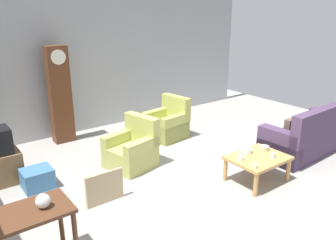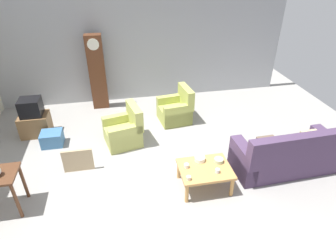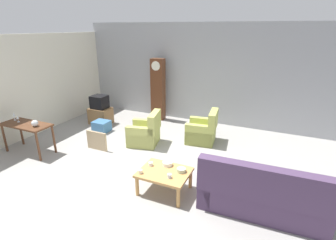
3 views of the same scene
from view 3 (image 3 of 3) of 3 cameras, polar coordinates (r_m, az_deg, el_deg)
name	(u,v)px [view 3 (image 3 of 3)]	position (r m, az deg, el deg)	size (l,w,h in m)	color
ground_plane	(151,170)	(5.90, -3.72, -11.03)	(10.40, 10.40, 0.00)	#999691
garage_door_wall	(201,74)	(8.52, 7.52, 10.18)	(8.40, 0.16, 3.20)	#9EA0A5
pegboard_wall_left	(26,87)	(8.34, -29.20, 6.48)	(0.12, 6.40, 2.88)	silver
couch_floral	(262,194)	(4.81, 20.25, -15.39)	(2.13, 0.95, 1.04)	#4C3856
armchair_olive_near	(145,133)	(7.00, -5.13, -3.01)	(0.94, 0.91, 0.92)	tan
armchair_olive_far	(203,131)	(7.17, 7.79, -2.55)	(0.88, 0.85, 0.92)	#ADB556
coffee_table_wood	(164,174)	(5.01, -0.82, -12.07)	(0.96, 0.76, 0.45)	tan
console_table_dark	(27,128)	(7.30, -29.11, -1.58)	(1.30, 0.56, 0.78)	#56331E
grandfather_clock	(158,90)	(8.69, -2.25, 6.82)	(0.44, 0.30, 2.09)	#562D19
tv_stand_cabinet	(101,116)	(8.75, -14.85, 0.92)	(0.68, 0.52, 0.54)	brown
tv_crt	(99,102)	(8.61, -15.14, 3.93)	(0.48, 0.44, 0.42)	black
framed_picture_leaning	(97,141)	(6.93, -15.69, -4.49)	(0.60, 0.05, 0.50)	tan
storage_box_blue	(102,126)	(8.12, -14.67, -1.36)	(0.47, 0.42, 0.33)	teal
glass_dome_cloche	(35,123)	(6.94, -27.71, -0.66)	(0.16, 0.16, 0.16)	silver
cup_white_porcelain	(151,164)	(5.15, -3.91, -9.82)	(0.09, 0.09, 0.08)	white
cup_blue_rimmed	(169,176)	(4.76, 0.32, -12.44)	(0.08, 0.08, 0.08)	silver
cup_cream_tall	(140,172)	(4.92, -6.20, -11.43)	(0.08, 0.08, 0.07)	beige
bowl_white_stacked	(167,164)	(5.14, -0.11, -9.76)	(0.20, 0.20, 0.08)	white
bowl_shallow_green	(181,170)	(4.95, 3.02, -11.15)	(0.18, 0.18, 0.07)	#B2C69E
wine_glass_tall	(14,115)	(7.62, -31.27, 0.93)	(0.06, 0.06, 0.22)	silver
wine_glass_mid	(18,118)	(7.45, -30.67, 0.43)	(0.07, 0.07, 0.18)	silver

